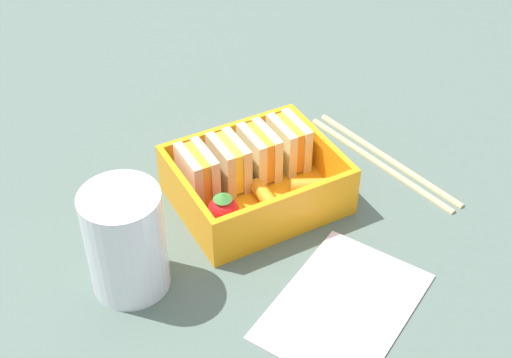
# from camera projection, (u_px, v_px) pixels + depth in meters

# --- Properties ---
(ground_plane) EXTENTS (1.20, 1.20, 0.02)m
(ground_plane) POSITION_uv_depth(u_px,v_px,m) (256.00, 208.00, 0.71)
(ground_plane) COLOR #4D5F57
(bento_tray) EXTENTS (0.15, 0.13, 0.01)m
(bento_tray) POSITION_uv_depth(u_px,v_px,m) (256.00, 195.00, 0.70)
(bento_tray) COLOR orange
(bento_tray) RESTS_ON ground_plane
(bento_rim) EXTENTS (0.15, 0.13, 0.04)m
(bento_rim) POSITION_uv_depth(u_px,v_px,m) (256.00, 175.00, 0.68)
(bento_rim) COLOR orange
(bento_rim) RESTS_ON bento_tray
(sandwich_left) EXTENTS (0.03, 0.05, 0.05)m
(sandwich_left) POSITION_uv_depth(u_px,v_px,m) (197.00, 173.00, 0.68)
(sandwich_left) COLOR #D9B28B
(sandwich_left) RESTS_ON bento_tray
(sandwich_center_left) EXTENTS (0.03, 0.05, 0.05)m
(sandwich_center_left) POSITION_uv_depth(u_px,v_px,m) (229.00, 163.00, 0.69)
(sandwich_center_left) COLOR #D1B883
(sandwich_center_left) RESTS_ON bento_tray
(sandwich_center) EXTENTS (0.03, 0.05, 0.05)m
(sandwich_center) POSITION_uv_depth(u_px,v_px,m) (259.00, 153.00, 0.70)
(sandwich_center) COLOR beige
(sandwich_center) RESTS_ON bento_tray
(sandwich_center_right) EXTENTS (0.03, 0.05, 0.05)m
(sandwich_center_right) POSITION_uv_depth(u_px,v_px,m) (289.00, 143.00, 0.71)
(sandwich_center_right) COLOR beige
(sandwich_center_right) RESTS_ON bento_tray
(strawberry_far_left) EXTENTS (0.03, 0.03, 0.04)m
(strawberry_far_left) POSITION_uv_depth(u_px,v_px,m) (223.00, 210.00, 0.65)
(strawberry_far_left) COLOR red
(strawberry_far_left) RESTS_ON bento_tray
(carrot_stick_left) EXTENTS (0.02, 0.05, 0.01)m
(carrot_stick_left) POSITION_uv_depth(u_px,v_px,m) (271.00, 199.00, 0.68)
(carrot_stick_left) COLOR orange
(carrot_stick_left) RESTS_ON bento_tray
(carrot_stick_far_left) EXTENTS (0.04, 0.03, 0.02)m
(carrot_stick_far_left) POSITION_uv_depth(u_px,v_px,m) (309.00, 186.00, 0.69)
(carrot_stick_far_left) COLOR orange
(carrot_stick_far_left) RESTS_ON bento_tray
(chopstick_pair) EXTENTS (0.06, 0.20, 0.01)m
(chopstick_pair) POSITION_uv_depth(u_px,v_px,m) (383.00, 159.00, 0.75)
(chopstick_pair) COLOR tan
(chopstick_pair) RESTS_ON ground_plane
(drinking_glass) EXTENTS (0.07, 0.07, 0.10)m
(drinking_glass) POSITION_uv_depth(u_px,v_px,m) (126.00, 241.00, 0.59)
(drinking_glass) COLOR white
(drinking_glass) RESTS_ON ground_plane
(folded_napkin) EXTENTS (0.18, 0.16, 0.00)m
(folded_napkin) POSITION_uv_depth(u_px,v_px,m) (346.00, 304.00, 0.60)
(folded_napkin) COLOR silver
(folded_napkin) RESTS_ON ground_plane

